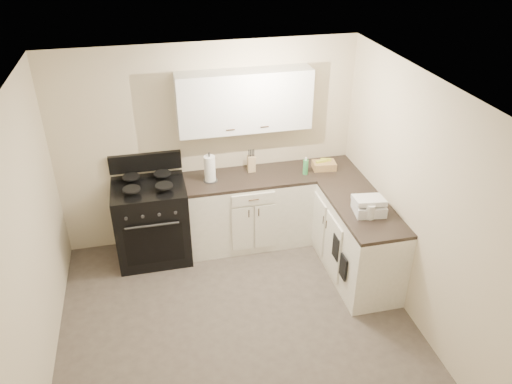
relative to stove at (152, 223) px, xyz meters
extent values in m
plane|color=#473F38|center=(0.76, -1.48, -0.46)|extent=(3.60, 3.60, 0.00)
plane|color=white|center=(0.76, -1.48, 2.04)|extent=(3.60, 3.60, 0.00)
plane|color=beige|center=(0.76, 0.32, 0.79)|extent=(3.60, 0.00, 3.60)
plane|color=beige|center=(2.56, -1.48, 0.79)|extent=(0.00, 3.60, 3.60)
plane|color=beige|center=(-1.04, -1.48, 0.79)|extent=(0.00, 3.60, 3.60)
cube|color=white|center=(1.19, 0.02, -0.01)|extent=(1.55, 0.60, 0.90)
cube|color=white|center=(2.26, -0.63, -0.01)|extent=(0.60, 1.90, 0.90)
cube|color=black|center=(1.19, 0.02, 0.46)|extent=(1.55, 0.60, 0.04)
cube|color=black|center=(2.26, -0.63, 0.46)|extent=(0.60, 1.90, 0.04)
cube|color=silver|center=(1.19, 0.18, 1.38)|extent=(1.55, 0.30, 0.70)
cube|color=black|center=(0.00, 0.00, 0.00)|extent=(0.85, 0.72, 1.02)
cube|color=#D6BB83|center=(1.26, 0.15, 0.58)|extent=(0.09, 0.08, 0.20)
cylinder|color=white|center=(0.73, 0.03, 0.64)|extent=(0.14, 0.14, 0.32)
cylinder|color=#3D9E52|center=(1.88, -0.07, 0.57)|extent=(0.07, 0.07, 0.19)
cube|color=tan|center=(2.15, 0.01, 0.53)|extent=(0.30, 0.21, 0.09)
cube|color=silver|center=(2.27, -1.05, 0.54)|extent=(0.35, 0.33, 0.11)
cylinder|color=silver|center=(2.23, -1.16, 0.56)|extent=(0.12, 0.12, 0.16)
cube|color=black|center=(1.94, -1.28, -0.02)|extent=(0.02, 0.16, 0.27)
cube|color=black|center=(1.94, -1.05, 0.07)|extent=(0.02, 0.16, 0.28)
camera|label=1|loc=(0.09, -5.16, 3.32)|focal=35.00mm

